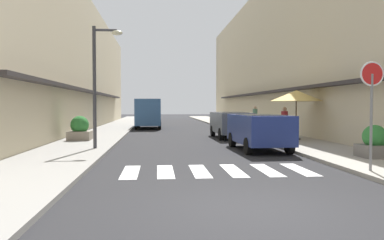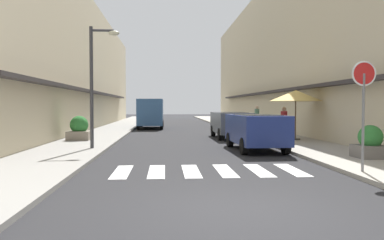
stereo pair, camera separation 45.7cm
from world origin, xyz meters
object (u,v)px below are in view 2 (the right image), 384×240
cafe_umbrella (296,96)px  pedestrian_walking_near (284,122)px  delivery_van (151,111)px  planter_midblock (79,129)px  round_street_sign (364,87)px  parked_car_mid (231,122)px  street_lamp (97,73)px  pedestrian_walking_far (257,117)px  parked_car_near (256,128)px  planter_corner (370,143)px

cafe_umbrella → pedestrian_walking_near: 1.50m
delivery_van → planter_midblock: bearing=-104.9°
pedestrian_walking_near → cafe_umbrella: bearing=64.1°
round_street_sign → pedestrian_walking_near: size_ratio=1.73×
pedestrian_walking_near → round_street_sign: bearing=20.3°
parked_car_mid → round_street_sign: size_ratio=1.50×
street_lamp → pedestrian_walking_far: size_ratio=2.85×
parked_car_near → pedestrian_walking_near: pedestrian_walking_near is taller
planter_midblock → pedestrian_walking_far: bearing=36.0°
pedestrian_walking_far → pedestrian_walking_near: bearing=-113.5°
round_street_sign → delivery_van: bearing=106.0°
planter_corner → pedestrian_walking_near: size_ratio=0.65×
round_street_sign → pedestrian_walking_near: round_street_sign is taller
parked_car_near → planter_corner: size_ratio=3.89×
round_street_sign → planter_midblock: bearing=133.3°
parked_car_mid → street_lamp: bearing=-138.3°
cafe_umbrella → pedestrian_walking_far: (0.13, 8.62, -1.30)m
parked_car_mid → planter_midblock: parked_car_mid is taller
delivery_van → planter_midblock: (-3.14, -11.77, -0.76)m
parked_car_near → round_street_sign: bearing=-76.3°
planter_midblock → pedestrian_walking_near: 10.41m
parked_car_near → round_street_sign: (1.42, -5.81, 1.38)m
planter_corner → planter_midblock: 13.27m
parked_car_near → round_street_sign: round_street_sign is taller
round_street_sign → planter_midblock: size_ratio=2.37×
parked_car_mid → delivery_van: 11.02m
round_street_sign → pedestrian_walking_near: 9.98m
parked_car_near → pedestrian_walking_near: bearing=58.8°
round_street_sign → pedestrian_walking_near: bearing=84.1°
round_street_sign → cafe_umbrella: (1.44, 9.30, 0.02)m
planter_midblock → pedestrian_walking_near: pedestrian_walking_near is taller
planter_corner → planter_midblock: planter_midblock is taller
parked_car_mid → planter_corner: bearing=-72.1°
parked_car_mid → cafe_umbrella: 4.07m
street_lamp → delivery_van: bearing=84.2°
round_street_sign → cafe_umbrella: round_street_sign is taller
parked_car_near → cafe_umbrella: bearing=50.7°
parked_car_mid → cafe_umbrella: (2.85, -2.54, 1.40)m
parked_car_near → planter_corner: parked_car_near is taller
delivery_van → round_street_sign: size_ratio=1.90×
cafe_umbrella → pedestrian_walking_far: bearing=89.2°
planter_corner → planter_midblock: size_ratio=0.89×
cafe_umbrella → planter_midblock: 10.97m
delivery_van → planter_corner: bearing=-67.8°
parked_car_mid → pedestrian_walking_near: (2.44, -2.00, 0.06)m
delivery_van → pedestrian_walking_near: size_ratio=3.29×
parked_car_near → planter_midblock: parked_car_near is taller
parked_car_near → parked_car_mid: same height
parked_car_near → delivery_van: delivery_van is taller
round_street_sign → street_lamp: 9.97m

